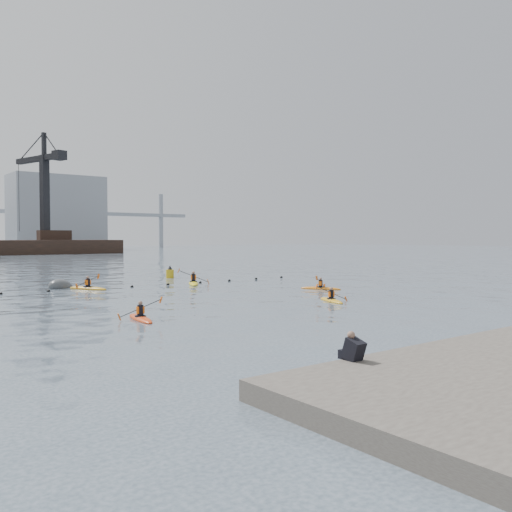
{
  "coord_description": "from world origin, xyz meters",
  "views": [
    {
      "loc": [
        -16.12,
        -15.47,
        3.75
      ],
      "look_at": [
        0.34,
        6.09,
        2.8
      ],
      "focal_mm": 38.0,
      "sensor_mm": 36.0,
      "label": 1
    }
  ],
  "objects_px": {
    "kayaker_0": "(140,318)",
    "nav_buoy": "(170,274)",
    "kayaker_5": "(88,288)",
    "kayaker_4": "(321,288)",
    "kayaker_3": "(193,283)",
    "kayaker_1": "(331,300)",
    "mooring_buoy": "(61,288)"
  },
  "relations": [
    {
      "from": "kayaker_1",
      "to": "kayaker_4",
      "type": "bearing_deg",
      "value": 72.21
    },
    {
      "from": "kayaker_4",
      "to": "mooring_buoy",
      "type": "distance_m",
      "value": 19.15
    },
    {
      "from": "kayaker_0",
      "to": "kayaker_3",
      "type": "distance_m",
      "value": 18.64
    },
    {
      "from": "kayaker_4",
      "to": "kayaker_5",
      "type": "xyz_separation_m",
      "value": [
        -13.3,
        10.17,
        0.01
      ]
    },
    {
      "from": "kayaker_0",
      "to": "nav_buoy",
      "type": "xyz_separation_m",
      "value": [
        13.11,
        21.55,
        0.3
      ]
    },
    {
      "from": "kayaker_1",
      "to": "nav_buoy",
      "type": "height_order",
      "value": "nav_buoy"
    },
    {
      "from": "kayaker_3",
      "to": "kayaker_4",
      "type": "relative_size",
      "value": 1.23
    },
    {
      "from": "kayaker_0",
      "to": "nav_buoy",
      "type": "relative_size",
      "value": 2.36
    },
    {
      "from": "mooring_buoy",
      "to": "nav_buoy",
      "type": "xyz_separation_m",
      "value": [
        11.01,
        3.59,
        0.4
      ]
    },
    {
      "from": "kayaker_5",
      "to": "mooring_buoy",
      "type": "xyz_separation_m",
      "value": [
        -1.16,
        2.4,
        -0.1
      ]
    },
    {
      "from": "kayaker_3",
      "to": "mooring_buoy",
      "type": "xyz_separation_m",
      "value": [
        -9.4,
        3.29,
        -0.11
      ]
    },
    {
      "from": "kayaker_0",
      "to": "kayaker_4",
      "type": "relative_size",
      "value": 1.06
    },
    {
      "from": "kayaker_1",
      "to": "kayaker_4",
      "type": "distance_m",
      "value": 7.36
    },
    {
      "from": "mooring_buoy",
      "to": "nav_buoy",
      "type": "height_order",
      "value": "nav_buoy"
    },
    {
      "from": "kayaker_5",
      "to": "nav_buoy",
      "type": "relative_size",
      "value": 2.57
    },
    {
      "from": "kayaker_1",
      "to": "nav_buoy",
      "type": "relative_size",
      "value": 2.25
    },
    {
      "from": "kayaker_0",
      "to": "kayaker_5",
      "type": "xyz_separation_m",
      "value": [
        3.26,
        15.56,
        0.01
      ]
    },
    {
      "from": "kayaker_0",
      "to": "kayaker_4",
      "type": "height_order",
      "value": "kayaker_4"
    },
    {
      "from": "kayaker_5",
      "to": "mooring_buoy",
      "type": "height_order",
      "value": "kayaker_5"
    },
    {
      "from": "mooring_buoy",
      "to": "kayaker_1",
      "type": "bearing_deg",
      "value": -61.78
    },
    {
      "from": "kayaker_4",
      "to": "mooring_buoy",
      "type": "bearing_deg",
      "value": -70.2
    },
    {
      "from": "mooring_buoy",
      "to": "nav_buoy",
      "type": "distance_m",
      "value": 11.59
    },
    {
      "from": "kayaker_5",
      "to": "nav_buoy",
      "type": "xyz_separation_m",
      "value": [
        9.85,
        5.99,
        0.29
      ]
    },
    {
      "from": "mooring_buoy",
      "to": "kayaker_4",
      "type": "bearing_deg",
      "value": -40.99
    },
    {
      "from": "kayaker_3",
      "to": "mooring_buoy",
      "type": "bearing_deg",
      "value": -171.16
    },
    {
      "from": "kayaker_5",
      "to": "mooring_buoy",
      "type": "distance_m",
      "value": 2.66
    },
    {
      "from": "kayaker_0",
      "to": "kayaker_5",
      "type": "relative_size",
      "value": 0.92
    },
    {
      "from": "kayaker_5",
      "to": "kayaker_1",
      "type": "bearing_deg",
      "value": -87.98
    },
    {
      "from": "kayaker_1",
      "to": "kayaker_3",
      "type": "relative_size",
      "value": 0.82
    },
    {
      "from": "kayaker_0",
      "to": "kayaker_1",
      "type": "distance_m",
      "value": 11.9
    },
    {
      "from": "mooring_buoy",
      "to": "kayaker_3",
      "type": "bearing_deg",
      "value": -19.3
    },
    {
      "from": "kayaker_0",
      "to": "kayaker_3",
      "type": "relative_size",
      "value": 0.86
    }
  ]
}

